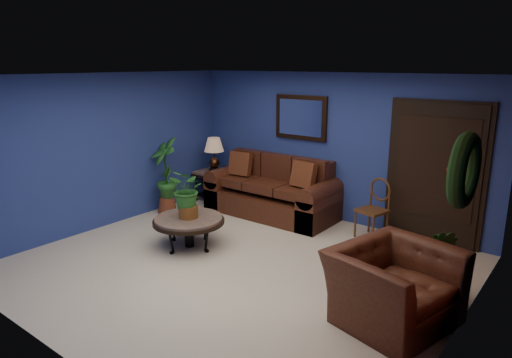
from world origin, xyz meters
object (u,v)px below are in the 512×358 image
Objects in this scene: end_table at (215,178)px; coffee_table at (189,221)px; sofa at (274,195)px; armchair at (394,286)px; side_chair at (375,204)px; table_lamp at (214,150)px.

coffee_table is at bearing -56.48° from end_table.
armchair is (3.05, -2.11, 0.05)m from sofa.
side_chair is (1.90, 0.03, 0.18)m from sofa.
table_lamp is at bearing -178.43° from sofa.
end_table is at bearing -178.43° from sofa.
end_table is at bearing -45.00° from table_lamp.
armchair reaches higher than coffee_table.
side_chair is at bearing 42.33° from armchair.
armchair is at bearing -24.91° from table_lamp.
sofa reaches higher than end_table.
coffee_table is 2.86m from side_chair.
table_lamp reaches higher than end_table.
end_table is 0.69× the size of side_chair.
table_lamp is 3.34m from side_chair.
side_chair reaches higher than coffee_table.
coffee_table is at bearing -120.34° from side_chair.
sofa is at bearing 1.57° from table_lamp.
sofa is at bearing 69.47° from armchair.
table_lamp is 0.52× the size of armchair.
table_lamp reaches higher than armchair.
side_chair is at bearing 0.86° from sofa.
armchair is (4.45, -2.07, -0.61)m from table_lamp.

